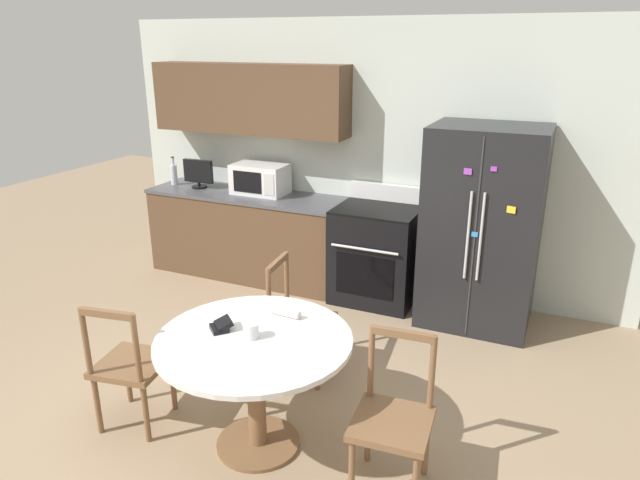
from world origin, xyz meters
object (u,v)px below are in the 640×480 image
object	(u,v)px
dining_chair_left	(130,366)
microwave	(260,179)
wallet	(221,326)
countertop_tv	(198,173)
dining_chair_right	(393,419)
counter_bottle	(174,174)
oven_range	(376,253)
dining_chair_far	(299,321)
candle_glass	(251,332)
refrigerator	(482,228)

from	to	relation	value
dining_chair_left	microwave	bearing A→B (deg)	91.09
microwave	wallet	xyz separation A→B (m)	(1.11, -2.41, -0.27)
countertop_tv	dining_chair_right	bearing A→B (deg)	-38.76
microwave	counter_bottle	size ratio (longest dim) A/B	1.80
oven_range	dining_chair_right	distance (m)	2.48
dining_chair_far	wallet	world-z (taller)	dining_chair_far
countertop_tv	dining_chair_right	distance (m)	3.78
microwave	dining_chair_far	distance (m)	2.07
microwave	dining_chair_right	bearing A→B (deg)	-47.56
counter_bottle	candle_glass	size ratio (longest dim) A/B	3.30
oven_range	microwave	xyz separation A→B (m)	(-1.30, 0.08, 0.58)
dining_chair_left	candle_glass	world-z (taller)	dining_chair_left
dining_chair_left	candle_glass	bearing A→B (deg)	-0.39
refrigerator	candle_glass	size ratio (longest dim) A/B	18.79
dining_chair_right	candle_glass	xyz separation A→B (m)	(-0.87, -0.03, 0.36)
candle_glass	dining_chair_far	bearing A→B (deg)	97.66
dining_chair_right	counter_bottle	bearing A→B (deg)	-40.63
counter_bottle	wallet	world-z (taller)	counter_bottle
countertop_tv	candle_glass	world-z (taller)	countertop_tv
countertop_tv	wallet	distance (m)	2.99
microwave	candle_glass	bearing A→B (deg)	-61.38
candle_glass	microwave	bearing A→B (deg)	118.62
microwave	countertop_tv	distance (m)	0.72
oven_range	microwave	size ratio (longest dim) A/B	1.96
oven_range	dining_chair_far	xyz separation A→B (m)	(-0.09, -1.49, -0.03)
dining_chair_far	counter_bottle	bearing A→B (deg)	-129.92
microwave	counter_bottle	world-z (taller)	counter_bottle
dining_chair_far	countertop_tv	bearing A→B (deg)	-134.11
counter_bottle	dining_chair_right	world-z (taller)	counter_bottle
oven_range	microwave	distance (m)	1.43
refrigerator	candle_glass	bearing A→B (deg)	-112.30
microwave	counter_bottle	distance (m)	1.05
oven_range	counter_bottle	world-z (taller)	counter_bottle
dining_chair_right	oven_range	bearing A→B (deg)	-73.74
microwave	dining_chair_far	size ratio (longest dim) A/B	0.61
oven_range	dining_chair_right	xyz separation A→B (m)	(0.89, -2.31, -0.03)
counter_bottle	dining_chair_left	xyz separation A→B (m)	(1.54, -2.51, -0.58)
refrigerator	oven_range	size ratio (longest dim) A/B	1.62
dining_chair_left	wallet	xyz separation A→B (m)	(0.62, 0.15, 0.35)
countertop_tv	candle_glass	size ratio (longest dim) A/B	3.68
refrigerator	counter_bottle	size ratio (longest dim) A/B	5.69
countertop_tv	dining_chair_left	bearing A→B (deg)	-64.15
microwave	dining_chair_left	bearing A→B (deg)	-79.11
counter_bottle	candle_glass	xyz separation A→B (m)	(2.37, -2.37, -0.22)
microwave	wallet	world-z (taller)	microwave
oven_range	countertop_tv	world-z (taller)	countertop_tv
refrigerator	dining_chair_far	world-z (taller)	refrigerator
counter_bottle	dining_chair_right	xyz separation A→B (m)	(3.24, -2.34, -0.58)
dining_chair_left	counter_bottle	bearing A→B (deg)	111.79
microwave	candle_glass	size ratio (longest dim) A/B	5.93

